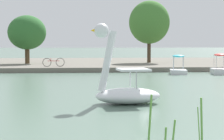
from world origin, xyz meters
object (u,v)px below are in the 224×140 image
at_px(pedal_boat_red, 220,68).
at_px(bicycle_parked, 54,62).
at_px(tree_broadleaf_left, 27,33).
at_px(tree_sapling_by_fence, 149,22).
at_px(pedal_boat_cyan, 178,69).
at_px(swan_boat, 125,88).

bearing_deg(pedal_boat_red, bicycle_parked, 162.24).
distance_m(pedal_boat_red, bicycle_parked, 13.35).
xyz_separation_m(tree_broadleaf_left, tree_sapling_by_fence, (12.09, 1.15, 1.10)).
distance_m(pedal_boat_cyan, bicycle_parked, 10.33).
xyz_separation_m(pedal_boat_red, bicycle_parked, (-12.71, 4.07, 0.32)).
distance_m(swan_boat, pedal_boat_cyan, 15.78).
height_order(pedal_boat_red, tree_broadleaf_left, tree_broadleaf_left).
bearing_deg(swan_boat, pedal_boat_red, 58.30).
bearing_deg(pedal_boat_cyan, tree_broadleaf_left, 143.06).
distance_m(tree_broadleaf_left, bicycle_parked, 6.74).
relative_size(tree_broadleaf_left, tree_sapling_by_fence, 0.78).
relative_size(swan_boat, tree_broadleaf_left, 0.60).
relative_size(swan_boat, bicycle_parked, 1.65).
bearing_deg(tree_broadleaf_left, bicycle_parked, -62.60).
distance_m(pedal_boat_cyan, tree_sapling_by_fence, 11.28).
height_order(pedal_boat_cyan, tree_sapling_by_fence, tree_sapling_by_fence).
bearing_deg(tree_sapling_by_fence, bicycle_parked, -144.15).
height_order(pedal_boat_cyan, tree_broadleaf_left, tree_broadleaf_left).
height_order(swan_boat, tree_sapling_by_fence, tree_sapling_by_fence).
bearing_deg(tree_sapling_by_fence, pedal_boat_red, -72.03).
bearing_deg(bicycle_parked, pedal_boat_cyan, -21.84).
height_order(pedal_boat_cyan, pedal_boat_red, pedal_boat_red).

